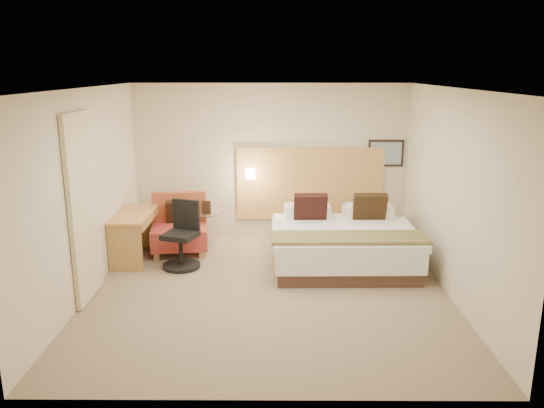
{
  "coord_description": "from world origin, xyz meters",
  "views": [
    {
      "loc": [
        0.08,
        -6.74,
        2.94
      ],
      "look_at": [
        0.03,
        0.74,
        1.02
      ],
      "focal_mm": 35.0,
      "sensor_mm": 36.0,
      "label": 1
    }
  ],
  "objects_px": {
    "bed": "(341,241)",
    "desk": "(135,223)",
    "lounge_chair": "(180,229)",
    "desk_chair": "(182,240)",
    "side_table": "(205,227)"
  },
  "relations": [
    {
      "from": "desk",
      "to": "desk_chair",
      "type": "distance_m",
      "value": 0.88
    },
    {
      "from": "bed",
      "to": "lounge_chair",
      "type": "relative_size",
      "value": 2.22
    },
    {
      "from": "lounge_chair",
      "to": "side_table",
      "type": "height_order",
      "value": "lounge_chair"
    },
    {
      "from": "bed",
      "to": "lounge_chair",
      "type": "xyz_separation_m",
      "value": [
        -2.61,
        0.53,
        0.03
      ]
    },
    {
      "from": "bed",
      "to": "desk",
      "type": "xyz_separation_m",
      "value": [
        -3.22,
        0.14,
        0.25
      ]
    },
    {
      "from": "bed",
      "to": "side_table",
      "type": "height_order",
      "value": "bed"
    },
    {
      "from": "lounge_chair",
      "to": "side_table",
      "type": "distance_m",
      "value": 0.47
    },
    {
      "from": "bed",
      "to": "desk_chair",
      "type": "xyz_separation_m",
      "value": [
        -2.44,
        -0.2,
        0.07
      ]
    },
    {
      "from": "lounge_chair",
      "to": "desk",
      "type": "xyz_separation_m",
      "value": [
        -0.62,
        -0.39,
        0.22
      ]
    },
    {
      "from": "bed",
      "to": "side_table",
      "type": "distance_m",
      "value": 2.37
    },
    {
      "from": "side_table",
      "to": "desk",
      "type": "xyz_separation_m",
      "value": [
        -1.0,
        -0.67,
        0.27
      ]
    },
    {
      "from": "lounge_chair",
      "to": "desk_chair",
      "type": "relative_size",
      "value": 0.99
    },
    {
      "from": "bed",
      "to": "lounge_chair",
      "type": "bearing_deg",
      "value": 168.57
    },
    {
      "from": "lounge_chair",
      "to": "desk_chair",
      "type": "distance_m",
      "value": 0.75
    },
    {
      "from": "bed",
      "to": "lounge_chair",
      "type": "height_order",
      "value": "bed"
    }
  ]
}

